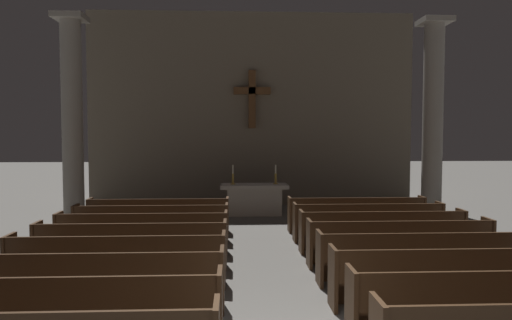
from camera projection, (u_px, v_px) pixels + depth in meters
The scene contains 20 objects.
pew_left_row_2 at pixel (73, 310), 5.88m from camera, with size 3.71×0.50×0.95m.
pew_left_row_3 at pixel (99, 281), 7.01m from camera, with size 3.71×0.50×0.95m.
pew_left_row_4 at pixel (117, 261), 8.14m from camera, with size 3.71×0.50×0.95m.
pew_left_row_5 at pixel (132, 245), 9.26m from camera, with size 3.71×0.50×0.95m.
pew_left_row_6 at pixel (143, 233), 10.39m from camera, with size 3.71×0.50×0.95m.
pew_left_row_7 at pixel (152, 224), 11.52m from camera, with size 3.71×0.50×0.95m.
pew_left_row_8 at pixel (159, 216), 12.64m from camera, with size 3.71×0.50×0.95m.
pew_right_row_2 at pixel (491, 303), 6.13m from camera, with size 3.71×0.50×0.95m.
pew_right_row_3 at pixel (451, 276), 7.26m from camera, with size 3.71×0.50×0.95m.
pew_right_row_4 at pixel (422, 257), 8.38m from camera, with size 3.71×0.50×0.95m.
pew_right_row_5 at pixel (400, 243), 9.51m from camera, with size 3.71×0.50×0.95m.
pew_right_row_6 at pixel (382, 231), 10.63m from camera, with size 3.71×0.50×0.95m.
pew_right_row_7 at pixel (368, 222), 11.76m from camera, with size 3.71×0.50×0.95m.
pew_right_row_8 at pixel (356, 214), 12.89m from camera, with size 3.71×0.50×0.95m.
column_left_second at pixel (72, 122), 14.11m from camera, with size 0.91×0.91×6.17m.
column_right_second at pixel (433, 123), 14.61m from camera, with size 0.91×0.91×6.17m.
altar at pixel (254, 199), 15.52m from camera, with size 2.20×0.90×1.01m.
candlestick_left at pixel (233, 178), 15.45m from camera, with size 0.16×0.16×0.63m.
candlestick_right at pixel (276, 178), 15.51m from camera, with size 0.16×0.16×0.63m.
apse_with_cross at pixel (252, 109), 17.52m from camera, with size 11.92×0.50×7.10m.
Camera 1 is at (-0.65, -4.78, 2.67)m, focal length 33.25 mm.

